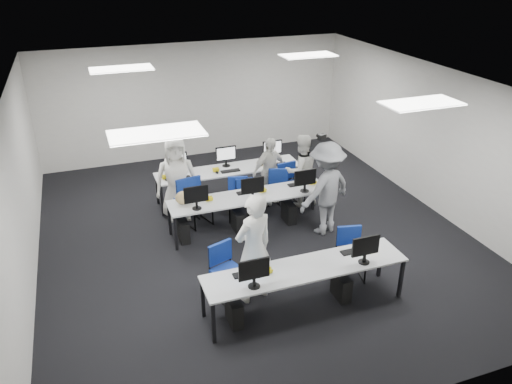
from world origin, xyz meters
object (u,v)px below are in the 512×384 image
object	(u,v)px
student_0	(254,249)
chair_7	(278,191)
chair_0	(228,281)
chair_4	(290,193)
student_1	(301,170)
desk_mid	(250,198)
chair_6	(243,199)
student_2	(177,178)
photographer	(326,189)
chair_5	(184,204)
desk_front	(306,270)
chair_2	(197,210)
chair_1	(350,263)
student_3	(269,171)
chair_3	(239,206)

from	to	relation	value
student_0	chair_7	bearing A→B (deg)	-136.05
chair_0	chair_4	size ratio (longest dim) A/B	0.96
chair_0	student_1	world-z (taller)	student_1
desk_mid	chair_6	xyz separation A→B (m)	(0.12, 0.77, -0.42)
student_2	photographer	size ratio (longest dim) A/B	0.95
chair_5	chair_7	xyz separation A→B (m)	(2.08, -0.02, -0.03)
desk_front	chair_7	world-z (taller)	chair_7
chair_5	chair_6	bearing A→B (deg)	-16.00
chair_2	student_2	size ratio (longest dim) A/B	0.53
student_1	student_2	size ratio (longest dim) A/B	0.90
chair_2	student_0	xyz separation A→B (m)	(0.27, -2.68, 0.63)
chair_1	student_2	bearing A→B (deg)	138.99
student_0	desk_front	bearing A→B (deg)	127.08
chair_7	student_0	distance (m)	3.45
student_0	student_3	distance (m)	3.40
chair_7	student_2	bearing A→B (deg)	-162.59
chair_0	chair_4	world-z (taller)	chair_4
desk_mid	student_1	xyz separation A→B (m)	(1.39, 0.64, 0.12)
chair_2	student_0	distance (m)	2.77
chair_7	student_1	xyz separation A→B (m)	(0.44, -0.21, 0.52)
chair_4	student_2	world-z (taller)	student_2
student_0	chair_1	bearing A→B (deg)	161.81
student_0	chair_3	bearing A→B (deg)	-120.34
chair_2	student_0	bearing A→B (deg)	-102.04
chair_5	chair_6	world-z (taller)	chair_5
student_3	photographer	bearing A→B (deg)	-87.34
desk_front	chair_5	xyz separation A→B (m)	(-1.13, 3.48, -0.37)
chair_1	chair_5	distance (m)	3.73
chair_0	chair_6	world-z (taller)	chair_0
chair_0	chair_7	xyz separation A→B (m)	(2.00, 2.80, -0.01)
chair_0	desk_front	bearing A→B (deg)	-51.64
chair_1	chair_7	xyz separation A→B (m)	(-0.11, 3.00, 0.00)
chair_4	photographer	distance (m)	1.40
student_0	photographer	xyz separation A→B (m)	(2.02, 1.52, 0.01)
desk_front	student_1	xyz separation A→B (m)	(1.39, 3.24, 0.12)
student_2	student_3	xyz separation A→B (m)	(2.03, 0.00, -0.14)
chair_7	chair_5	bearing A→B (deg)	-161.03
chair_0	chair_3	size ratio (longest dim) A/B	1.06
desk_front	photographer	xyz separation A→B (m)	(1.35, 2.00, 0.26)
chair_2	chair_3	distance (m)	0.86
chair_5	photographer	distance (m)	2.95
chair_0	chair_5	distance (m)	2.82
desk_mid	student_3	world-z (taller)	student_3
chair_1	chair_4	world-z (taller)	chair_4
chair_3	student_0	xyz separation A→B (m)	(-0.59, -2.61, 0.65)
chair_3	student_3	size ratio (longest dim) A/B	0.58
chair_1	student_0	world-z (taller)	student_0
chair_0	chair_6	xyz separation A→B (m)	(1.17, 2.71, -0.03)
chair_5	chair_6	size ratio (longest dim) A/B	1.18
chair_4	student_0	world-z (taller)	student_0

